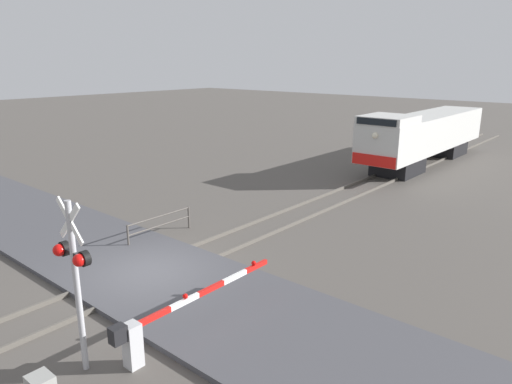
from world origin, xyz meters
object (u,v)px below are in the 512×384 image
object	(u,v)px
guard_railing	(160,223)
locomotive	(424,135)
crossing_signal	(74,268)
crossing_gate	(155,326)

from	to	relation	value
guard_railing	locomotive	bearing A→B (deg)	83.11
crossing_signal	guard_railing	size ratio (longest dim) A/B	1.31
locomotive	crossing_signal	world-z (taller)	crossing_signal
crossing_signal	crossing_gate	size ratio (longest dim) A/B	0.76
crossing_gate	locomotive	bearing A→B (deg)	98.05
locomotive	crossing_gate	size ratio (longest dim) A/B	2.84
crossing_signal	crossing_gate	distance (m)	2.44
crossing_signal	crossing_gate	xyz separation A→B (m)	(0.78, 1.46, -1.80)
crossing_gate	guard_railing	distance (m)	7.91
locomotive	crossing_gate	bearing A→B (deg)	-81.95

